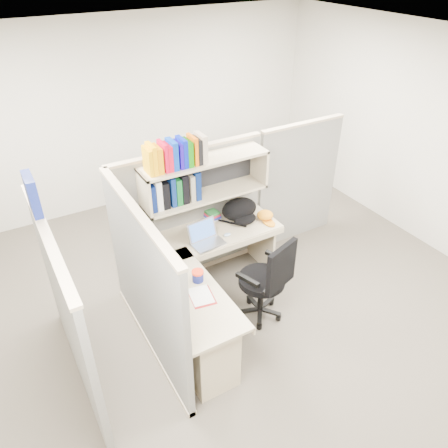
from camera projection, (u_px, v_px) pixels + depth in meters
ground at (230, 315)px, 4.80m from camera, size 6.00×6.00×0.00m
room_shell at (231, 184)px, 3.91m from camera, size 6.00×6.00×6.00m
cubicle at (177, 236)px, 4.47m from camera, size 3.79×1.84×1.95m
desk at (208, 315)px, 4.18m from camera, size 1.74×1.75×0.73m
laptop at (208, 235)px, 4.59m from camera, size 0.36×0.36×0.24m
backpack at (242, 211)px, 4.98m from camera, size 0.52×0.46×0.25m
orange_cap at (265, 215)px, 5.05m from camera, size 0.22×0.25×0.10m
snack_canister at (198, 276)px, 4.13m from camera, size 0.12×0.12×0.11m
tissue_box at (172, 308)px, 3.71m from camera, size 0.15×0.15×0.19m
mouse at (227, 235)px, 4.78m from camera, size 0.09×0.07×0.03m
paper_cup at (195, 228)px, 4.83m from camera, size 0.09×0.09×0.11m
book_stack at (211, 214)px, 5.07m from camera, size 0.18×0.23×0.10m
loose_paper at (201, 295)px, 3.98m from camera, size 0.23×0.28×0.00m
task_chair at (265, 292)px, 4.57m from camera, size 0.59×0.55×1.03m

